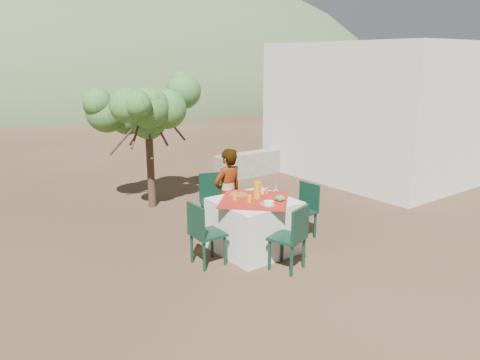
{
  "coord_description": "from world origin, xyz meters",
  "views": [
    {
      "loc": [
        -3.34,
        -4.95,
        2.7
      ],
      "look_at": [
        0.63,
        0.34,
        0.95
      ],
      "focal_mm": 35.0,
      "sensor_mm": 36.0,
      "label": 1
    }
  ],
  "objects_px": {
    "table": "(254,225)",
    "person": "(228,194)",
    "shrub_tree": "(150,115)",
    "juice_pitcher": "(257,190)",
    "guesthouse": "(375,111)",
    "chair_near": "(292,235)",
    "chair_far": "(214,199)",
    "agave": "(275,198)",
    "chair_right": "(304,208)",
    "chair_left": "(203,231)"
  },
  "relations": [
    {
      "from": "chair_right",
      "to": "agave",
      "type": "xyz_separation_m",
      "value": [
        0.58,
        1.33,
        -0.28
      ]
    },
    {
      "from": "chair_near",
      "to": "chair_left",
      "type": "bearing_deg",
      "value": -62.21
    },
    {
      "from": "chair_far",
      "to": "juice_pitcher",
      "type": "height_order",
      "value": "juice_pitcher"
    },
    {
      "from": "chair_left",
      "to": "guesthouse",
      "type": "bearing_deg",
      "value": -71.34
    },
    {
      "from": "chair_near",
      "to": "guesthouse",
      "type": "height_order",
      "value": "guesthouse"
    },
    {
      "from": "person",
      "to": "juice_pitcher",
      "type": "height_order",
      "value": "person"
    },
    {
      "from": "chair_far",
      "to": "guesthouse",
      "type": "height_order",
      "value": "guesthouse"
    },
    {
      "from": "chair_near",
      "to": "juice_pitcher",
      "type": "xyz_separation_m",
      "value": [
        0.09,
        0.83,
        0.4
      ]
    },
    {
      "from": "agave",
      "to": "juice_pitcher",
      "type": "relative_size",
      "value": 2.35
    },
    {
      "from": "chair_left",
      "to": "agave",
      "type": "height_order",
      "value": "chair_left"
    },
    {
      "from": "shrub_tree",
      "to": "juice_pitcher",
      "type": "xyz_separation_m",
      "value": [
        0.26,
        -2.76,
        -0.8
      ]
    },
    {
      "from": "chair_left",
      "to": "agave",
      "type": "xyz_separation_m",
      "value": [
        2.38,
        1.28,
        -0.29
      ]
    },
    {
      "from": "table",
      "to": "chair_far",
      "type": "relative_size",
      "value": 1.43
    },
    {
      "from": "chair_far",
      "to": "person",
      "type": "xyz_separation_m",
      "value": [
        -0.03,
        -0.43,
        0.19
      ]
    },
    {
      "from": "chair_far",
      "to": "guesthouse",
      "type": "distance_m",
      "value": 5.16
    },
    {
      "from": "person",
      "to": "guesthouse",
      "type": "height_order",
      "value": "guesthouse"
    },
    {
      "from": "chair_far",
      "to": "guesthouse",
      "type": "relative_size",
      "value": 0.22
    },
    {
      "from": "agave",
      "to": "chair_right",
      "type": "bearing_deg",
      "value": -113.65
    },
    {
      "from": "chair_left",
      "to": "shrub_tree",
      "type": "xyz_separation_m",
      "value": [
        0.67,
        2.77,
        1.2
      ]
    },
    {
      "from": "chair_near",
      "to": "shrub_tree",
      "type": "relative_size",
      "value": 0.41
    },
    {
      "from": "chair_left",
      "to": "shrub_tree",
      "type": "relative_size",
      "value": 0.41
    },
    {
      "from": "table",
      "to": "chair_near",
      "type": "xyz_separation_m",
      "value": [
        -0.02,
        -0.81,
        0.11
      ]
    },
    {
      "from": "chair_far",
      "to": "juice_pitcher",
      "type": "distance_m",
      "value": 1.1
    },
    {
      "from": "shrub_tree",
      "to": "agave",
      "type": "xyz_separation_m",
      "value": [
        1.71,
        -1.5,
        -1.49
      ]
    },
    {
      "from": "chair_far",
      "to": "guesthouse",
      "type": "bearing_deg",
      "value": 29.11
    },
    {
      "from": "juice_pitcher",
      "to": "chair_left",
      "type": "bearing_deg",
      "value": -179.01
    },
    {
      "from": "chair_near",
      "to": "chair_right",
      "type": "distance_m",
      "value": 1.23
    },
    {
      "from": "chair_left",
      "to": "juice_pitcher",
      "type": "bearing_deg",
      "value": -87.87
    },
    {
      "from": "table",
      "to": "person",
      "type": "relative_size",
      "value": 0.94
    },
    {
      "from": "person",
      "to": "guesthouse",
      "type": "relative_size",
      "value": 0.33
    },
    {
      "from": "chair_far",
      "to": "chair_near",
      "type": "height_order",
      "value": "chair_far"
    },
    {
      "from": "chair_right",
      "to": "agave",
      "type": "distance_m",
      "value": 1.48
    },
    {
      "from": "chair_right",
      "to": "person",
      "type": "height_order",
      "value": "person"
    },
    {
      "from": "chair_near",
      "to": "agave",
      "type": "bearing_deg",
      "value": -144.28
    },
    {
      "from": "chair_near",
      "to": "shrub_tree",
      "type": "xyz_separation_m",
      "value": [
        -0.17,
        3.59,
        1.19
      ]
    },
    {
      "from": "table",
      "to": "guesthouse",
      "type": "bearing_deg",
      "value": 20.35
    },
    {
      "from": "person",
      "to": "chair_left",
      "type": "bearing_deg",
      "value": 31.06
    },
    {
      "from": "shrub_tree",
      "to": "agave",
      "type": "relative_size",
      "value": 3.79
    },
    {
      "from": "table",
      "to": "chair_left",
      "type": "height_order",
      "value": "chair_left"
    },
    {
      "from": "chair_far",
      "to": "agave",
      "type": "relative_size",
      "value": 1.62
    },
    {
      "from": "person",
      "to": "table",
      "type": "bearing_deg",
      "value": 85.31
    },
    {
      "from": "agave",
      "to": "guesthouse",
      "type": "height_order",
      "value": "guesthouse"
    },
    {
      "from": "chair_left",
      "to": "shrub_tree",
      "type": "height_order",
      "value": "shrub_tree"
    },
    {
      "from": "juice_pitcher",
      "to": "agave",
      "type": "bearing_deg",
      "value": 40.93
    },
    {
      "from": "shrub_tree",
      "to": "chair_far",
      "type": "bearing_deg",
      "value": -83.16
    },
    {
      "from": "person",
      "to": "agave",
      "type": "relative_size",
      "value": 2.48
    },
    {
      "from": "shrub_tree",
      "to": "guesthouse",
      "type": "bearing_deg",
      "value": -10.01
    },
    {
      "from": "agave",
      "to": "chair_near",
      "type": "bearing_deg",
      "value": -126.41
    },
    {
      "from": "juice_pitcher",
      "to": "shrub_tree",
      "type": "bearing_deg",
      "value": 95.33
    },
    {
      "from": "table",
      "to": "chair_right",
      "type": "relative_size",
      "value": 1.55
    }
  ]
}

